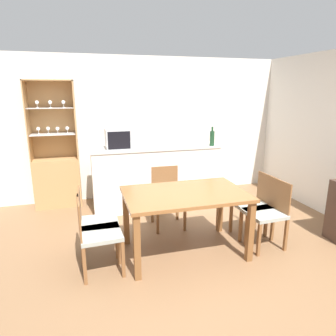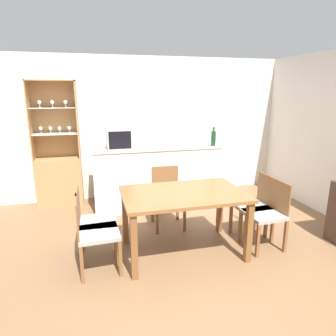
# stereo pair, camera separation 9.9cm
# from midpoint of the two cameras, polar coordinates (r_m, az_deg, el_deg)

# --- Properties ---
(ground_plane) EXTENTS (18.00, 18.00, 0.00)m
(ground_plane) POSITION_cam_midpoint_polar(r_m,az_deg,el_deg) (3.63, 5.44, -18.07)
(ground_plane) COLOR brown
(wall_back) EXTENTS (6.80, 0.06, 2.55)m
(wall_back) POSITION_cam_midpoint_polar(r_m,az_deg,el_deg) (5.64, -3.40, 7.61)
(wall_back) COLOR silver
(wall_back) RESTS_ON ground_plane
(kitchen_counter) EXTENTS (2.15, 0.57, 1.05)m
(kitchen_counter) POSITION_cam_midpoint_polar(r_m,az_deg,el_deg) (5.12, -1.53, -1.64)
(kitchen_counter) COLOR white
(kitchen_counter) RESTS_ON ground_plane
(display_cabinet) EXTENTS (0.75, 0.37, 2.12)m
(display_cabinet) POSITION_cam_midpoint_polar(r_m,az_deg,el_deg) (5.48, -19.55, -0.58)
(display_cabinet) COLOR tan
(display_cabinet) RESTS_ON ground_plane
(dining_table) EXTENTS (1.44, 0.93, 0.78)m
(dining_table) POSITION_cam_midpoint_polar(r_m,az_deg,el_deg) (3.60, 3.77, -6.22)
(dining_table) COLOR brown
(dining_table) RESTS_ON ground_plane
(dining_chair_head_far) EXTENTS (0.45, 0.45, 0.86)m
(dining_chair_head_far) POSITION_cam_midpoint_polar(r_m,az_deg,el_deg) (4.40, 0.50, -5.37)
(dining_chair_head_far) COLOR #999E93
(dining_chair_head_far) RESTS_ON ground_plane
(dining_chair_side_left_far) EXTENTS (0.45, 0.45, 0.86)m
(dining_chair_side_left_far) POSITION_cam_midpoint_polar(r_m,az_deg,el_deg) (3.66, -13.17, -10.03)
(dining_chair_side_left_far) COLOR #999E93
(dining_chair_side_left_far) RESTS_ON ground_plane
(dining_chair_side_right_far) EXTENTS (0.46, 0.46, 0.86)m
(dining_chair_side_right_far) POSITION_cam_midpoint_polar(r_m,az_deg,el_deg) (4.23, 16.90, -6.85)
(dining_chair_side_right_far) COLOR #999E93
(dining_chair_side_right_far) RESTS_ON ground_plane
(dining_chair_side_right_near) EXTENTS (0.46, 0.46, 0.86)m
(dining_chair_side_right_near) POSITION_cam_midpoint_polar(r_m,az_deg,el_deg) (4.01, 18.95, -8.18)
(dining_chair_side_right_near) COLOR #999E93
(dining_chair_side_right_near) RESTS_ON ground_plane
(dining_chair_side_left_near) EXTENTS (0.46, 0.46, 0.86)m
(dining_chair_side_left_near) POSITION_cam_midpoint_polar(r_m,az_deg,el_deg) (3.40, -13.02, -11.95)
(dining_chair_side_left_near) COLOR #999E93
(dining_chair_side_left_near) RESTS_ON ground_plane
(microwave) EXTENTS (0.54, 0.40, 0.31)m
(microwave) POSITION_cam_midpoint_polar(r_m,az_deg,el_deg) (4.90, -7.90, 5.66)
(microwave) COLOR #B7BABF
(microwave) RESTS_ON kitchen_counter
(wine_bottle) EXTENTS (0.08, 0.08, 0.32)m
(wine_bottle) POSITION_cam_midpoint_polar(r_m,az_deg,el_deg) (5.08, 9.19, 5.63)
(wine_bottle) COLOR #193D23
(wine_bottle) RESTS_ON kitchen_counter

